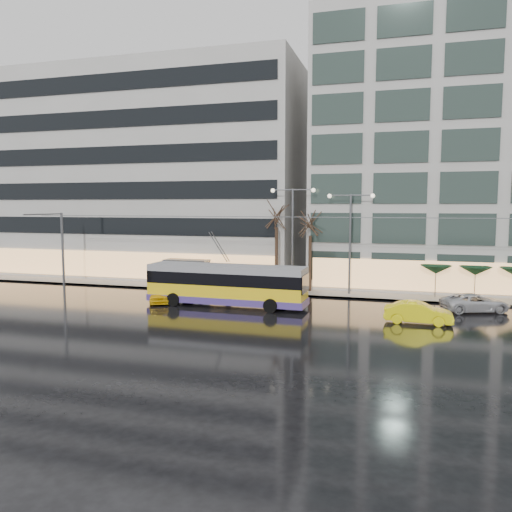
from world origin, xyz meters
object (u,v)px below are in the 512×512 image
at_px(bus_shelter, 184,267).
at_px(street_lamp_near, 293,225).
at_px(taxi_a, 160,294).
at_px(trolleybus, 226,286).

height_order(bus_shelter, street_lamp_near, street_lamp_near).
bearing_deg(street_lamp_near, taxi_a, -141.80).
relative_size(bus_shelter, taxi_a, 1.05).
height_order(trolleybus, street_lamp_near, street_lamp_near).
distance_m(trolleybus, bus_shelter, 9.91).
bearing_deg(taxi_a, trolleybus, -25.84).
relative_size(trolleybus, street_lamp_near, 1.38).
bearing_deg(street_lamp_near, bus_shelter, -179.37).
relative_size(trolleybus, taxi_a, 3.10).
distance_m(bus_shelter, street_lamp_near, 11.14).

